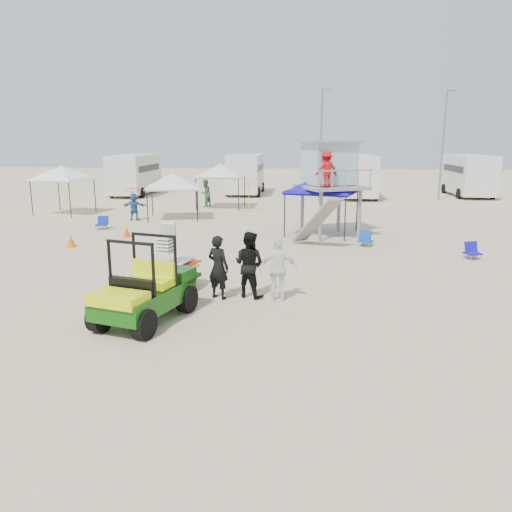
# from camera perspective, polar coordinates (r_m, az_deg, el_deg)

# --- Properties ---
(ground) EXTENTS (140.00, 140.00, 0.00)m
(ground) POSITION_cam_1_polar(r_m,az_deg,el_deg) (11.33, -3.98, -9.82)
(ground) COLOR beige
(ground) RESTS_ON ground
(utility_cart) EXTENTS (2.08, 3.03, 2.09)m
(utility_cart) POSITION_cam_1_polar(r_m,az_deg,el_deg) (12.53, -12.80, -3.13)
(utility_cart) COLOR #104D0C
(utility_cart) RESTS_ON ground
(surf_trailer) EXTENTS (1.63, 2.33, 1.88)m
(surf_trailer) POSITION_cam_1_polar(r_m,az_deg,el_deg) (14.74, -9.96, -1.39)
(surf_trailer) COLOR black
(surf_trailer) RESTS_ON ground
(man_left) EXTENTS (0.79, 0.68, 1.83)m
(man_left) POSITION_cam_1_polar(r_m,az_deg,el_deg) (14.09, -4.34, -1.28)
(man_left) COLOR black
(man_left) RESTS_ON ground
(man_mid) EXTENTS (1.14, 1.04, 1.91)m
(man_mid) POSITION_cam_1_polar(r_m,az_deg,el_deg) (14.21, -0.79, -0.96)
(man_mid) COLOR black
(man_mid) RESTS_ON ground
(man_right) EXTENTS (1.08, 0.52, 1.80)m
(man_right) POSITION_cam_1_polar(r_m,az_deg,el_deg) (13.92, 2.58, -1.50)
(man_right) COLOR white
(man_right) RESTS_ON ground
(lifeguard_tower) EXTENTS (3.54, 3.54, 4.29)m
(lifeguard_tower) POSITION_cam_1_polar(r_m,az_deg,el_deg) (23.51, 8.43, 10.00)
(lifeguard_tower) COLOR gray
(lifeguard_tower) RESTS_ON ground
(canopy_blue) EXTENTS (3.70, 3.70, 3.25)m
(canopy_blue) POSITION_cam_1_polar(r_m,az_deg,el_deg) (23.94, 7.66, 8.91)
(canopy_blue) COLOR black
(canopy_blue) RESTS_ON ground
(canopy_white_a) EXTENTS (3.36, 3.36, 2.99)m
(canopy_white_a) POSITION_cam_1_polar(r_m,az_deg,el_deg) (28.93, -9.50, 9.03)
(canopy_white_a) COLOR black
(canopy_white_a) RESTS_ON ground
(canopy_white_b) EXTENTS (3.17, 3.17, 3.31)m
(canopy_white_b) POSITION_cam_1_polar(r_m,az_deg,el_deg) (32.62, -21.33, 9.32)
(canopy_white_b) COLOR black
(canopy_white_b) RESTS_ON ground
(canopy_white_c) EXTENTS (2.98, 2.98, 3.30)m
(canopy_white_c) POSITION_cam_1_polar(r_m,az_deg,el_deg) (33.23, -4.06, 10.22)
(canopy_white_c) COLOR black
(canopy_white_c) RESTS_ON ground
(umbrella_a) EXTENTS (2.12, 2.14, 1.61)m
(umbrella_a) POSITION_cam_1_polar(r_m,az_deg,el_deg) (32.03, -13.87, 6.26)
(umbrella_a) COLOR red
(umbrella_a) RESTS_ON ground
(umbrella_b) EXTENTS (2.78, 2.80, 1.94)m
(umbrella_b) POSITION_cam_1_polar(r_m,az_deg,el_deg) (31.45, -0.82, 6.82)
(umbrella_b) COLOR yellow
(umbrella_b) RESTS_ON ground
(cone_near) EXTENTS (0.34, 0.34, 0.50)m
(cone_near) POSITION_cam_1_polar(r_m,az_deg,el_deg) (24.02, -14.56, 2.71)
(cone_near) COLOR #FF4708
(cone_near) RESTS_ON ground
(cone_far) EXTENTS (0.34, 0.34, 0.50)m
(cone_far) POSITION_cam_1_polar(r_m,az_deg,el_deg) (22.47, -20.37, 1.61)
(cone_far) COLOR #F15E07
(cone_far) RESTS_ON ground
(beach_chair_a) EXTENTS (0.60, 0.64, 0.64)m
(beach_chair_a) POSITION_cam_1_polar(r_m,az_deg,el_deg) (26.59, -17.17, 3.65)
(beach_chair_a) COLOR #0F26A6
(beach_chair_a) RESTS_ON ground
(beach_chair_b) EXTENTS (0.69, 0.75, 0.64)m
(beach_chair_b) POSITION_cam_1_polar(r_m,az_deg,el_deg) (20.70, 23.42, 0.60)
(beach_chair_b) COLOR #1410AE
(beach_chair_b) RESTS_ON ground
(beach_chair_c) EXTENTS (0.72, 0.80, 0.64)m
(beach_chair_c) POSITION_cam_1_polar(r_m,az_deg,el_deg) (21.79, 12.38, 1.96)
(beach_chair_c) COLOR #0F3FAB
(beach_chair_c) RESTS_ON ground
(rv_far_left) EXTENTS (2.64, 6.80, 3.25)m
(rv_far_left) POSITION_cam_1_polar(r_m,az_deg,el_deg) (42.64, -13.69, 9.22)
(rv_far_left) COLOR silver
(rv_far_left) RESTS_ON ground
(rv_mid_left) EXTENTS (2.65, 6.50, 3.25)m
(rv_mid_left) POSITION_cam_1_polar(r_m,az_deg,el_deg) (42.13, -1.19, 9.54)
(rv_mid_left) COLOR silver
(rv_mid_left) RESTS_ON ground
(rv_mid_right) EXTENTS (2.64, 7.00, 3.25)m
(rv_mid_right) POSITION_cam_1_polar(r_m,az_deg,el_deg) (40.59, 11.46, 9.16)
(rv_mid_right) COLOR silver
(rv_mid_right) RESTS_ON ground
(rv_far_right) EXTENTS (2.64, 6.60, 3.25)m
(rv_far_right) POSITION_cam_1_polar(r_m,az_deg,el_deg) (43.92, 23.14, 8.66)
(rv_far_right) COLOR silver
(rv_far_right) RESTS_ON ground
(light_pole_left) EXTENTS (0.14, 0.14, 8.00)m
(light_pole_left) POSITION_cam_1_polar(r_m,az_deg,el_deg) (37.31, 7.41, 12.37)
(light_pole_left) COLOR slate
(light_pole_left) RESTS_ON ground
(light_pole_right) EXTENTS (0.14, 0.14, 8.00)m
(light_pole_right) POSITION_cam_1_polar(r_m,az_deg,el_deg) (40.13, 20.56, 11.70)
(light_pole_right) COLOR slate
(light_pole_right) RESTS_ON ground
(distant_beachgoers) EXTENTS (4.09, 6.98, 1.81)m
(distant_beachgoers) POSITION_cam_1_polar(r_m,az_deg,el_deg) (31.57, -9.26, 6.44)
(distant_beachgoers) COLOR #2F5C8F
(distant_beachgoers) RESTS_ON ground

